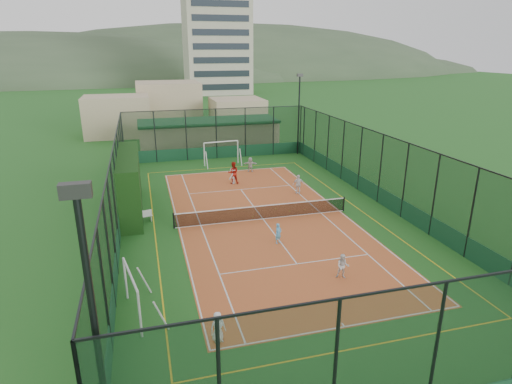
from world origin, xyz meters
TOP-DOWN VIEW (x-y plane):
  - ground at (0.00, 0.00)m, footprint 300.00×300.00m
  - court_slab at (0.00, 0.00)m, footprint 11.17×23.97m
  - tennis_net at (0.00, 0.00)m, footprint 11.67×0.12m
  - perimeter_fence at (0.00, 0.00)m, footprint 18.12×34.12m
  - floodlight_sw at (-8.60, -16.60)m, footprint 0.60×0.26m
  - floodlight_ne at (8.60, 16.60)m, footprint 0.60×0.26m
  - clubhouse at (0.00, 22.00)m, footprint 15.20×7.20m
  - apartment_tower at (12.00, 82.00)m, footprint 15.00×12.00m
  - distant_hills at (0.00, 150.00)m, footprint 200.00×60.00m
  - hedge_left at (-8.30, 4.06)m, footprint 1.34×8.95m
  - white_bench at (-7.80, 1.55)m, footprint 1.58×0.72m
  - futsal_goal_near at (-8.21, -8.89)m, footprint 3.24×1.49m
  - futsal_goal_far at (-0.02, 14.43)m, footprint 3.54×1.33m
  - child_near_left at (-5.08, -11.41)m, footprint 0.69×0.52m
  - child_near_mid at (-0.16, -3.72)m, footprint 0.52×0.46m
  - child_near_right at (1.63, -8.31)m, footprint 0.75×0.68m
  - child_far_left at (-0.27, 8.04)m, footprint 1.02×0.95m
  - child_far_right at (4.05, 4.25)m, footprint 0.93×0.48m
  - child_far_back at (2.03, 11.23)m, footprint 1.31×0.72m
  - coach at (-0.22, 8.13)m, footprint 0.99×0.82m
  - tennis_balls at (1.55, 0.91)m, footprint 3.88×1.07m

SIDE VIEW (x-z plane):
  - ground at x=0.00m, z-range 0.00..0.00m
  - distant_hills at x=0.00m, z-range -12.00..12.00m
  - court_slab at x=0.00m, z-range 0.00..0.01m
  - tennis_balls at x=1.55m, z-range 0.01..0.08m
  - white_bench at x=-7.80m, z-range 0.00..0.86m
  - tennis_net at x=0.00m, z-range 0.00..1.06m
  - child_near_mid at x=-0.16m, z-range 0.01..1.21m
  - child_near_left at x=-5.08m, z-range 0.01..1.26m
  - child_near_right at x=1.63m, z-range 0.01..1.28m
  - child_far_back at x=2.03m, z-range 0.01..1.36m
  - child_far_left at x=-0.27m, z-range 0.01..1.40m
  - child_far_right at x=4.05m, z-range 0.01..1.52m
  - coach at x=-0.22m, z-range 0.01..1.86m
  - futsal_goal_near at x=-8.21m, z-range 0.00..2.01m
  - futsal_goal_far at x=-0.02m, z-range 0.00..2.23m
  - clubhouse at x=0.00m, z-range 0.00..3.15m
  - hedge_left at x=-8.30m, z-range 0.00..3.92m
  - perimeter_fence at x=0.00m, z-range 0.00..5.00m
  - floodlight_sw at x=-8.60m, z-range 0.00..8.25m
  - floodlight_ne at x=8.60m, z-range 0.00..8.25m
  - apartment_tower at x=12.00m, z-range 0.00..30.00m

